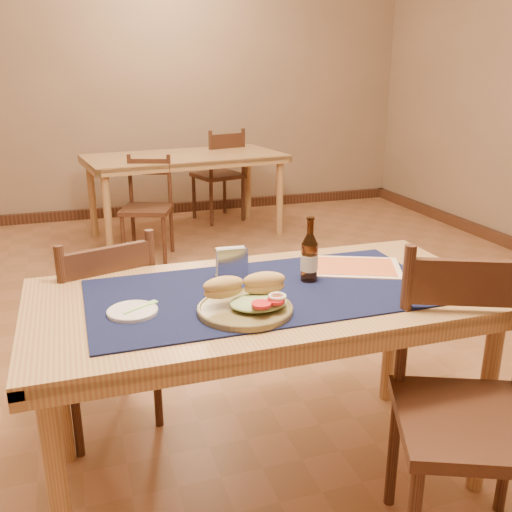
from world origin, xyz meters
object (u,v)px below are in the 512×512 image
object	(u,v)px
back_table	(185,164)
chair_main_far	(101,328)
beer_bottle	(309,257)
napkin_holder	(232,263)
main_table	(265,314)
sandwich_plate	(248,302)
chair_main_near	(470,407)

from	to	relation	value
back_table	chair_main_far	world-z (taller)	chair_main_far
beer_bottle	napkin_holder	bearing A→B (deg)	151.96
beer_bottle	napkin_holder	size ratio (longest dim) A/B	1.89
back_table	chair_main_far	xyz separation A→B (m)	(-0.93, -2.83, -0.21)
main_table	sandwich_plate	xyz separation A→B (m)	(-0.11, -0.15, 0.12)
sandwich_plate	chair_main_near	bearing A→B (deg)	-30.34
sandwich_plate	beer_bottle	world-z (taller)	beer_bottle
napkin_holder	chair_main_far	bearing A→B (deg)	145.05
sandwich_plate	beer_bottle	bearing A→B (deg)	33.83
beer_bottle	napkin_holder	xyz separation A→B (m)	(-0.25, 0.13, -0.04)
back_table	chair_main_near	bearing A→B (deg)	-88.49
back_table	chair_main_far	bearing A→B (deg)	-108.24
chair_main_near	main_table	bearing A→B (deg)	134.32
main_table	chair_main_far	xyz separation A→B (m)	(-0.54, 0.51, -0.21)
chair_main_near	napkin_holder	bearing A→B (deg)	129.36
chair_main_far	napkin_holder	bearing A→B (deg)	-34.95
back_table	chair_main_near	xyz separation A→B (m)	(0.10, -3.85, -0.17)
main_table	back_table	xyz separation A→B (m)	(0.39, 3.34, 0.00)
main_table	sandwich_plate	size ratio (longest dim) A/B	5.27
chair_main_near	sandwich_plate	size ratio (longest dim) A/B	3.18
back_table	beer_bottle	distance (m)	3.31
back_table	chair_main_near	distance (m)	3.85
chair_main_far	sandwich_plate	distance (m)	0.86
chair_main_near	napkin_holder	world-z (taller)	chair_main_near
main_table	chair_main_far	bearing A→B (deg)	136.77
napkin_holder	chair_main_near	bearing A→B (deg)	-50.64
main_table	beer_bottle	bearing A→B (deg)	13.70
chair_main_near	sandwich_plate	world-z (taller)	chair_main_near
main_table	chair_main_near	xyz separation A→B (m)	(0.49, -0.50, -0.17)
chair_main_far	chair_main_near	distance (m)	1.45
beer_bottle	main_table	bearing A→B (deg)	-166.30
main_table	chair_main_near	size ratio (longest dim) A/B	1.66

